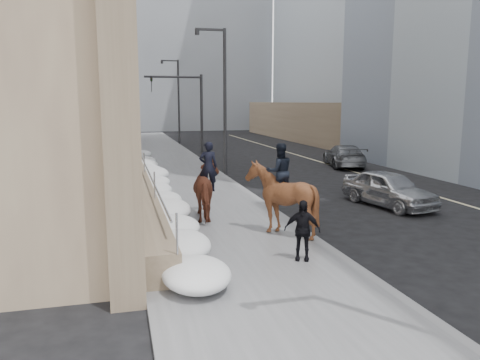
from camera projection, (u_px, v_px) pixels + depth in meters
name	position (u px, v px, depth m)	size (l,w,h in m)	color
ground	(236.00, 258.00, 12.43)	(140.00, 140.00, 0.00)	black
sidewalk	(184.00, 189.00, 21.96)	(5.00, 80.00, 0.12)	#565658
curb	(238.00, 186.00, 22.61)	(0.24, 80.00, 0.12)	slate
lane_line	(383.00, 180.00, 24.59)	(0.15, 70.00, 0.01)	#BFB78C
limestone_building	(74.00, 22.00, 28.68)	(6.10, 44.00, 18.00)	#856E57
far_podium	(466.00, 140.00, 25.50)	(2.00, 80.00, 4.00)	brown
bg_building_mid	(162.00, 33.00, 68.35)	(30.00, 12.00, 28.00)	slate
bg_building_far	(96.00, 66.00, 77.96)	(24.00, 12.00, 20.00)	gray
streetlight_mid	(222.00, 93.00, 25.71)	(1.71, 0.24, 8.00)	#2D2D30
streetlight_far	(177.00, 96.00, 44.79)	(1.71, 0.24, 8.00)	#2D2D30
traffic_signal	(189.00, 103.00, 33.27)	(4.10, 0.22, 6.00)	#2D2D30
snow_bank	(157.00, 189.00, 19.73)	(1.70, 18.10, 0.76)	silver
mounted_horse_left	(209.00, 188.00, 16.04)	(1.19, 2.36, 2.64)	#4A2316
mounted_horse_right	(281.00, 195.00, 14.10)	(1.82, 2.03, 2.75)	#492714
pedestrian	(302.00, 230.00, 11.80)	(0.91, 0.38, 1.55)	black
car_silver	(389.00, 189.00, 18.42)	(1.68, 4.18, 1.42)	#ADAFB5
car_grey	(344.00, 156.00, 29.71)	(1.97, 4.85, 1.41)	slate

